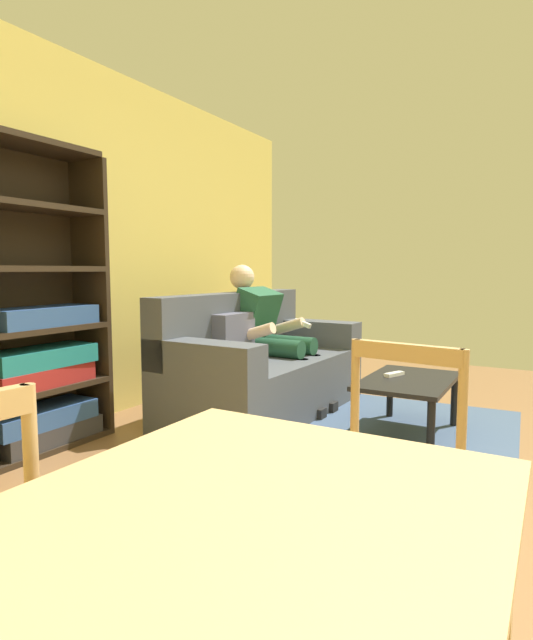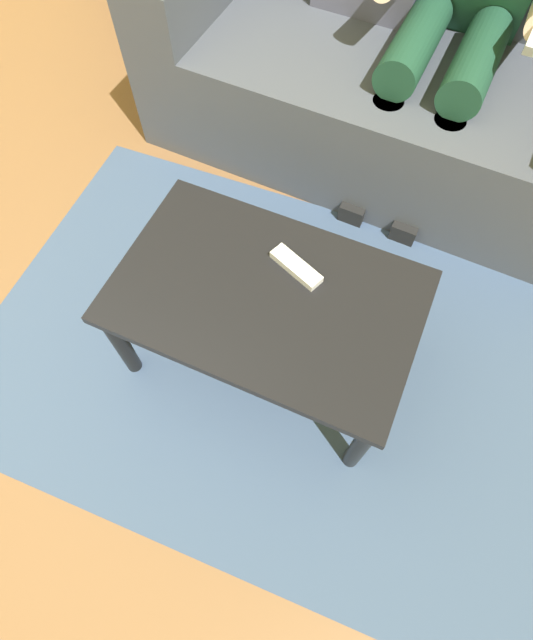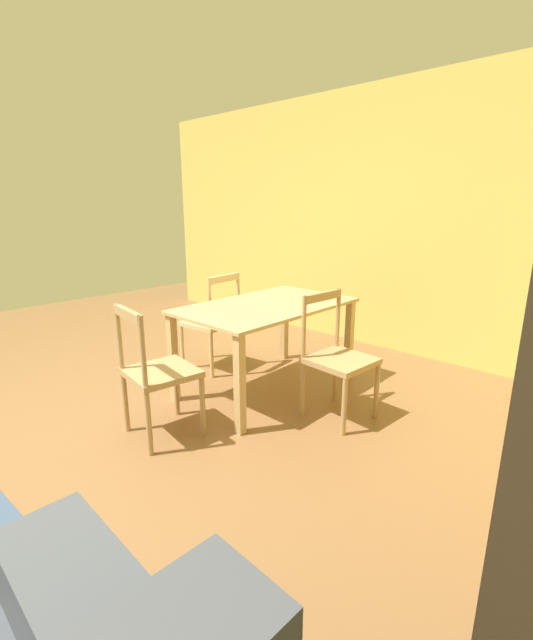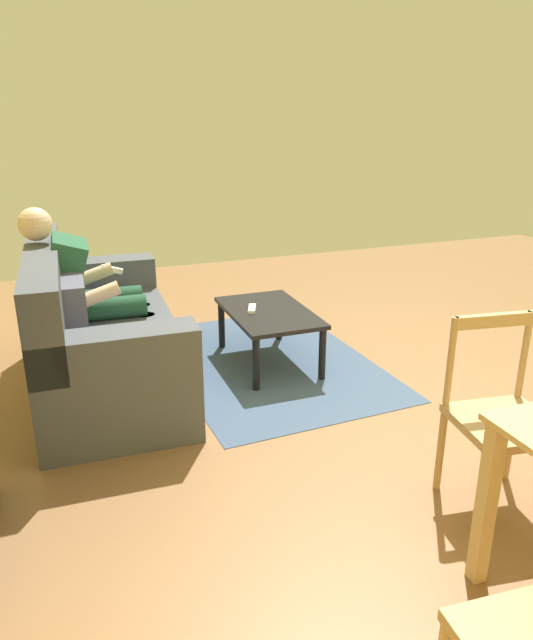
{
  "view_description": "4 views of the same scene",
  "coord_description": "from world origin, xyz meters",
  "px_view_note": "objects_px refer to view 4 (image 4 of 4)",
  "views": [
    {
      "loc": [
        -2.12,
        -0.12,
        1.15
      ],
      "look_at": [
        1.36,
        1.87,
        0.75
      ],
      "focal_mm": 28.52,
      "sensor_mm": 36.0,
      "label": 1
    },
    {
      "loc": [
        1.63,
        0.09,
        1.6
      ],
      "look_at": [
        1.34,
        0.73,
        0.24
      ],
      "focal_mm": 27.41,
      "sensor_mm": 36.0,
      "label": 2
    },
    {
      "loc": [
        0.83,
        2.63,
        1.51
      ],
      "look_at": [
        -1.62,
        0.33,
        0.6
      ],
      "focal_mm": 23.98,
      "sensor_mm": 36.0,
      "label": 3
    },
    {
      "loc": [
        -2.46,
        2.17,
        1.8
      ],
      "look_at": [
        -0.13,
        1.3,
        0.9
      ],
      "focal_mm": 33.65,
      "sensor_mm": 36.0,
      "label": 4
    }
  ],
  "objects_px": {
    "couch": "(97,338)",
    "tv_remote": "(252,309)",
    "person_lounging": "(86,291)",
    "dining_chair_facing_couch": "(501,419)",
    "coffee_table": "(269,318)"
  },
  "relations": [
    {
      "from": "couch",
      "to": "coffee_table",
      "type": "xyz_separation_m",
      "value": [
        -0.02,
        -1.2,
        -0.0
      ]
    },
    {
      "from": "couch",
      "to": "coffee_table",
      "type": "bearing_deg",
      "value": -90.91
    },
    {
      "from": "couch",
      "to": "dining_chair_facing_couch",
      "type": "relative_size",
      "value": 2.1
    },
    {
      "from": "tv_remote",
      "to": "dining_chair_facing_couch",
      "type": "height_order",
      "value": "dining_chair_facing_couch"
    },
    {
      "from": "tv_remote",
      "to": "dining_chair_facing_couch",
      "type": "relative_size",
      "value": 0.19
    },
    {
      "from": "coffee_table",
      "to": "tv_remote",
      "type": "xyz_separation_m",
      "value": [
        0.04,
        0.11,
        0.07
      ]
    },
    {
      "from": "tv_remote",
      "to": "coffee_table",
      "type": "bearing_deg",
      "value": -179.71
    },
    {
      "from": "coffee_table",
      "to": "dining_chair_facing_couch",
      "type": "height_order",
      "value": "dining_chair_facing_couch"
    },
    {
      "from": "couch",
      "to": "tv_remote",
      "type": "relative_size",
      "value": 11.11
    },
    {
      "from": "person_lounging",
      "to": "tv_remote",
      "type": "distance_m",
      "value": 1.15
    },
    {
      "from": "coffee_table",
      "to": "dining_chair_facing_couch",
      "type": "distance_m",
      "value": 1.96
    },
    {
      "from": "couch",
      "to": "dining_chair_facing_couch",
      "type": "distance_m",
      "value": 2.52
    },
    {
      "from": "couch",
      "to": "tv_remote",
      "type": "height_order",
      "value": "couch"
    },
    {
      "from": "couch",
      "to": "person_lounging",
      "type": "bearing_deg",
      "value": 8.43
    },
    {
      "from": "coffee_table",
      "to": "tv_remote",
      "type": "relative_size",
      "value": 5.17
    }
  ]
}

